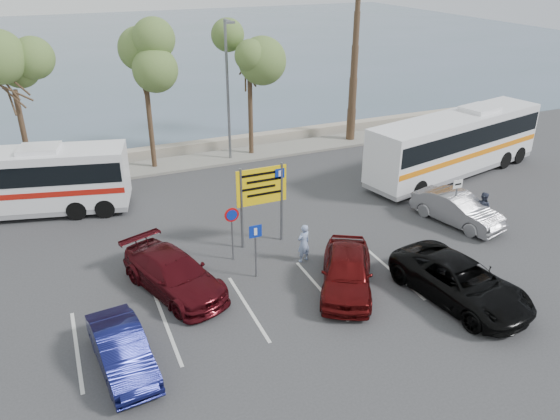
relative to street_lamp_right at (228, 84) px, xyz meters
name	(u,v)px	position (x,y,z in m)	size (l,w,h in m)	color
ground	(269,286)	(-3.00, -13.52, -4.60)	(120.00, 120.00, 0.00)	#343437
kerb_strip	(180,164)	(-3.00, 0.48, -4.52)	(44.00, 2.40, 0.15)	gray
seawall	(172,150)	(-3.00, 2.48, -4.30)	(48.00, 0.80, 0.60)	gray
sea	(95,48)	(-3.00, 46.48, -4.59)	(140.00, 140.00, 0.00)	#405B67
tree_left	(11,73)	(-11.00, 0.48, 1.41)	(3.20, 3.20, 7.20)	#382619
tree_mid	(143,51)	(-4.50, 0.48, 2.06)	(3.20, 3.20, 8.00)	#382619
tree_right	(249,53)	(1.50, 0.48, 1.57)	(3.20, 3.20, 7.40)	#382619
street_lamp_right	(228,84)	(0.00, 0.00, 0.00)	(0.45, 1.15, 8.01)	slate
direction_sign	(262,192)	(-2.00, -10.32, -2.17)	(2.20, 0.12, 3.60)	slate
sign_no_stop	(232,225)	(-3.60, -11.13, -3.02)	(0.60, 0.08, 2.35)	slate
sign_parking	(256,244)	(-3.20, -12.73, -3.13)	(0.50, 0.07, 2.25)	slate
sign_taxi	(456,196)	(6.80, -12.03, -3.18)	(0.50, 0.07, 2.20)	slate
lane_markings	(250,307)	(-4.14, -14.52, -4.60)	(12.02, 4.20, 0.01)	silver
coach_bus_left	(10,185)	(-11.87, -3.02, -3.04)	(11.01, 4.76, 3.36)	white
coach_bus_right	(455,146)	(10.79, -7.02, -2.91)	(11.94, 5.02, 3.64)	white
car_blue	(122,350)	(-8.72, -15.92, -3.95)	(1.38, 3.95, 1.30)	#0E1245
car_maroon	(174,274)	(-6.32, -12.42, -3.87)	(2.03, 5.00, 1.45)	#470B11
car_red	(347,271)	(-0.40, -14.83, -3.82)	(1.83, 4.56, 1.55)	#4F0B0B
suv_black	(461,282)	(3.04, -17.02, -3.85)	(2.49, 5.40, 1.50)	black
car_silver_b	(457,209)	(7.00, -12.02, -3.88)	(1.52, 4.35, 1.43)	gray
pedestrian_near	(304,243)	(-1.00, -12.35, -3.78)	(0.60, 0.39, 1.65)	#879AC5
pedestrian_far	(482,208)	(8.00, -12.52, -3.81)	(0.77, 0.60, 1.58)	#313649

